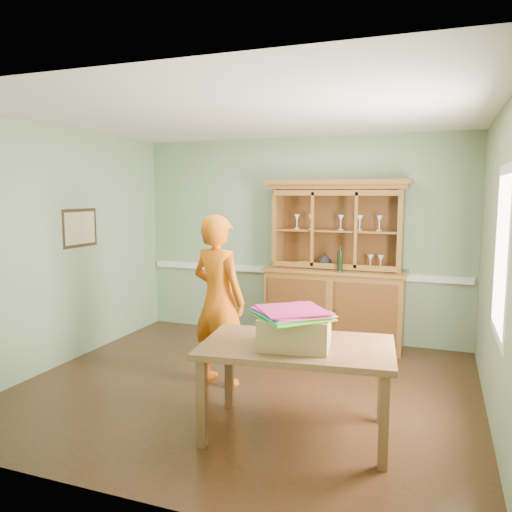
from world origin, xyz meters
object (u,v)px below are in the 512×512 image
at_px(dining_table, 297,355).
at_px(person, 218,300).
at_px(china_hutch, 335,288).
at_px(cardboard_box, 295,331).

height_order(dining_table, person, person).
height_order(china_hutch, dining_table, china_hutch).
relative_size(china_hutch, dining_table, 1.31).
distance_m(china_hutch, dining_table, 2.54).
relative_size(cardboard_box, person, 0.31).
relative_size(china_hutch, person, 1.22).
bearing_deg(dining_table, person, 135.52).
distance_m(cardboard_box, person, 1.39).
bearing_deg(cardboard_box, dining_table, 91.64).
bearing_deg(cardboard_box, person, 139.97).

